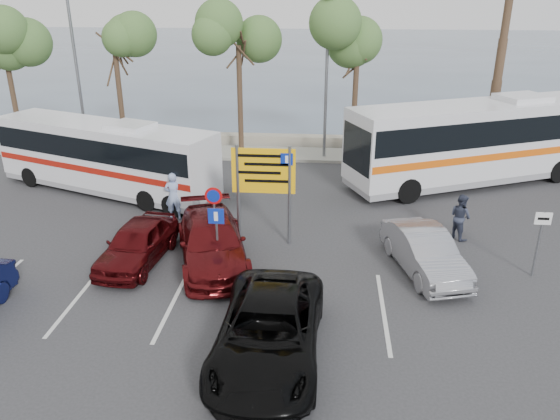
# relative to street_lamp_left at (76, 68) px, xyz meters

# --- Properties ---
(ground) EXTENTS (120.00, 120.00, 0.00)m
(ground) POSITION_rel_street_lamp_left_xyz_m (10.00, -13.52, -4.60)
(ground) COLOR #2F2F32
(ground) RESTS_ON ground
(kerb_strip) EXTENTS (44.00, 2.40, 0.15)m
(kerb_strip) POSITION_rel_street_lamp_left_xyz_m (10.00, 0.48, -4.52)
(kerb_strip) COLOR gray
(kerb_strip) RESTS_ON ground
(seawall) EXTENTS (48.00, 0.80, 0.60)m
(seawall) POSITION_rel_street_lamp_left_xyz_m (10.00, 2.48, -4.30)
(seawall) COLOR gray
(seawall) RESTS_ON ground
(sea) EXTENTS (140.00, 140.00, 0.00)m
(sea) POSITION_rel_street_lamp_left_xyz_m (10.00, 46.48, -4.59)
(sea) COLOR #3A4A5D
(sea) RESTS_ON ground
(tree_far_left) EXTENTS (3.20, 3.20, 7.60)m
(tree_far_left) POSITION_rel_street_lamp_left_xyz_m (-4.00, 0.48, 1.73)
(tree_far_left) COLOR #382619
(tree_far_left) RESTS_ON kerb_strip
(tree_left) EXTENTS (3.20, 3.20, 7.20)m
(tree_left) POSITION_rel_street_lamp_left_xyz_m (2.00, 0.48, 1.41)
(tree_left) COLOR #382619
(tree_left) RESTS_ON kerb_strip
(tree_mid) EXTENTS (3.20, 3.20, 8.00)m
(tree_mid) POSITION_rel_street_lamp_left_xyz_m (8.50, 0.48, 2.06)
(tree_mid) COLOR #382619
(tree_mid) RESTS_ON kerb_strip
(tree_right) EXTENTS (3.20, 3.20, 7.40)m
(tree_right) POSITION_rel_street_lamp_left_xyz_m (14.50, 0.48, 1.57)
(tree_right) COLOR #382619
(tree_right) RESTS_ON kerb_strip
(street_lamp_left) EXTENTS (0.45, 1.15, 8.01)m
(street_lamp_left) POSITION_rel_street_lamp_left_xyz_m (0.00, 0.00, 0.00)
(street_lamp_left) COLOR slate
(street_lamp_left) RESTS_ON kerb_strip
(street_lamp_right) EXTENTS (0.45, 1.15, 8.01)m
(street_lamp_right) POSITION_rel_street_lamp_left_xyz_m (13.00, 0.00, 0.00)
(street_lamp_right) COLOR slate
(street_lamp_right) RESTS_ON kerb_strip
(direction_sign) EXTENTS (2.20, 0.12, 3.60)m
(direction_sign) POSITION_rel_street_lamp_left_xyz_m (11.00, -10.32, -2.17)
(direction_sign) COLOR slate
(direction_sign) RESTS_ON ground
(sign_no_stop) EXTENTS (0.60, 0.08, 2.35)m
(sign_no_stop) POSITION_rel_street_lamp_left_xyz_m (9.40, -11.13, -3.02)
(sign_no_stop) COLOR slate
(sign_no_stop) RESTS_ON ground
(sign_parking) EXTENTS (0.50, 0.07, 2.25)m
(sign_parking) POSITION_rel_street_lamp_left_xyz_m (9.80, -12.73, -3.13)
(sign_parking) COLOR slate
(sign_parking) RESTS_ON ground
(sign_taxi) EXTENTS (0.50, 0.07, 2.20)m
(sign_taxi) POSITION_rel_street_lamp_left_xyz_m (19.80, -12.03, -3.18)
(sign_taxi) COLOR slate
(sign_taxi) RESTS_ON ground
(lane_markings) EXTENTS (12.02, 4.20, 0.01)m
(lane_markings) POSITION_rel_street_lamp_left_xyz_m (8.86, -14.52, -4.60)
(lane_markings) COLOR silver
(lane_markings) RESTS_ON ground
(coach_bus_left) EXTENTS (10.69, 5.92, 3.30)m
(coach_bus_left) POSITION_rel_street_lamp_left_xyz_m (3.50, -5.82, -3.07)
(coach_bus_left) COLOR silver
(coach_bus_left) RESTS_ON ground
(coach_bus_right) EXTENTS (12.75, 7.69, 3.98)m
(coach_bus_right) POSITION_rel_street_lamp_left_xyz_m (20.20, -3.02, -2.76)
(coach_bus_right) COLOR silver
(coach_bus_right) RESTS_ON ground
(car_maroon) EXTENTS (3.52, 5.58, 1.51)m
(car_maroon) POSITION_rel_street_lamp_left_xyz_m (9.47, -12.02, -3.85)
(car_maroon) COLOR #550E10
(car_maroon) RESTS_ON ground
(car_red) EXTENTS (2.09, 4.26, 1.40)m
(car_red) POSITION_rel_street_lamp_left_xyz_m (7.00, -12.22, -3.90)
(car_red) COLOR #480A0C
(car_red) RESTS_ON ground
(suv_black) EXTENTS (2.63, 5.51, 1.52)m
(suv_black) POSITION_rel_street_lamp_left_xyz_m (11.87, -16.85, -3.84)
(suv_black) COLOR black
(suv_black) RESTS_ON ground
(car_silver_b) EXTENTS (2.56, 4.47, 1.39)m
(car_silver_b) POSITION_rel_street_lamp_left_xyz_m (16.37, -12.02, -3.90)
(car_silver_b) COLOR #97979D
(car_silver_b) RESTS_ON ground
(pedestrian_near) EXTENTS (0.73, 0.50, 1.92)m
(pedestrian_near) POSITION_rel_street_lamp_left_xyz_m (7.23, -8.52, -3.64)
(pedestrian_near) COLOR #93A8D6
(pedestrian_near) RESTS_ON ground
(pedestrian_far) EXTENTS (0.99, 1.04, 1.70)m
(pedestrian_far) POSITION_rel_street_lamp_left_xyz_m (18.03, -9.35, -3.75)
(pedestrian_far) COLOR #303548
(pedestrian_far) RESTS_ON ground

